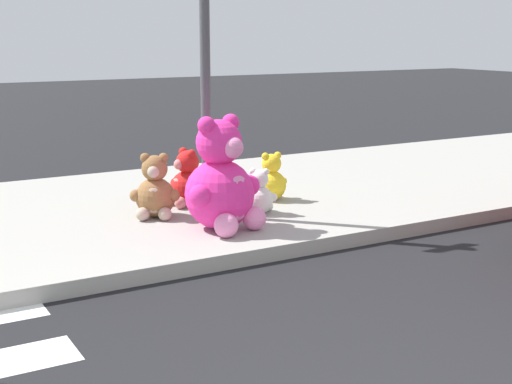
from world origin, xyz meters
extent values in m
cube|color=#9E9B93|center=(0.00, 5.20, 0.07)|extent=(28.00, 4.40, 0.15)
cylinder|color=#4C4C51|center=(1.00, 4.40, 1.75)|extent=(0.11, 0.11, 3.20)
sphere|color=#F22D93|center=(0.88, 3.85, 0.51)|extent=(0.72, 0.72, 0.72)
ellipsoid|color=pink|center=(0.95, 3.60, 0.51)|extent=(0.42, 0.26, 0.47)
sphere|color=#F22D93|center=(0.88, 3.85, 1.05)|extent=(0.47, 0.47, 0.47)
sphere|color=pink|center=(0.93, 3.66, 1.02)|extent=(0.22, 0.22, 0.22)
sphere|color=#F22D93|center=(1.03, 3.90, 1.24)|extent=(0.18, 0.18, 0.18)
sphere|color=#F22D93|center=(1.23, 3.86, 0.56)|extent=(0.22, 0.22, 0.22)
sphere|color=pink|center=(1.15, 3.61, 0.27)|extent=(0.25, 0.25, 0.25)
sphere|color=#F22D93|center=(0.72, 3.80, 1.24)|extent=(0.18, 0.18, 0.18)
sphere|color=#F22D93|center=(0.57, 3.67, 0.56)|extent=(0.22, 0.22, 0.22)
sphere|color=pink|center=(0.77, 3.50, 0.27)|extent=(0.25, 0.25, 0.25)
sphere|color=red|center=(1.02, 4.95, 0.36)|extent=(0.41, 0.41, 0.41)
ellipsoid|color=#DB7B7B|center=(0.87, 4.94, 0.36)|extent=(0.12, 0.24, 0.27)
sphere|color=red|center=(1.02, 4.95, 0.66)|extent=(0.27, 0.27, 0.27)
sphere|color=#DB7B7B|center=(0.91, 4.94, 0.65)|extent=(0.12, 0.12, 0.12)
sphere|color=red|center=(1.03, 4.86, 0.77)|extent=(0.10, 0.10, 0.10)
sphere|color=red|center=(0.99, 4.75, 0.39)|extent=(0.13, 0.13, 0.13)
sphere|color=#DB7B7B|center=(0.86, 4.82, 0.22)|extent=(0.14, 0.14, 0.14)
sphere|color=red|center=(1.01, 5.05, 0.77)|extent=(0.10, 0.10, 0.10)
sphere|color=red|center=(0.95, 5.14, 0.39)|extent=(0.13, 0.13, 0.13)
sphere|color=#DB7B7B|center=(0.83, 5.05, 0.22)|extent=(0.14, 0.14, 0.14)
sphere|color=white|center=(1.54, 4.18, 0.31)|extent=(0.32, 0.32, 0.32)
ellipsoid|color=white|center=(1.61, 4.27, 0.31)|extent=(0.18, 0.16, 0.21)
sphere|color=white|center=(1.54, 4.18, 0.54)|extent=(0.21, 0.21, 0.21)
sphere|color=white|center=(1.59, 4.25, 0.53)|extent=(0.10, 0.10, 0.10)
sphere|color=white|center=(1.48, 4.23, 0.63)|extent=(0.08, 0.08, 0.08)
sphere|color=white|center=(1.45, 4.31, 0.33)|extent=(0.10, 0.10, 0.10)
sphere|color=white|center=(1.55, 4.34, 0.20)|extent=(0.11, 0.11, 0.11)
sphere|color=white|center=(1.60, 4.14, 0.63)|extent=(0.08, 0.08, 0.08)
sphere|color=white|center=(1.68, 4.12, 0.33)|extent=(0.10, 0.10, 0.10)
sphere|color=white|center=(1.69, 4.23, 0.20)|extent=(0.11, 0.11, 0.11)
sphere|color=yellow|center=(2.01, 4.70, 0.33)|extent=(0.36, 0.36, 0.36)
ellipsoid|color=#F0DB80|center=(2.02, 4.83, 0.33)|extent=(0.20, 0.10, 0.23)
sphere|color=yellow|center=(2.01, 4.70, 0.60)|extent=(0.23, 0.23, 0.23)
sphere|color=#F0DB80|center=(2.02, 4.80, 0.58)|extent=(0.11, 0.11, 0.11)
sphere|color=yellow|center=(1.93, 4.71, 0.69)|extent=(0.09, 0.09, 0.09)
sphere|color=yellow|center=(1.84, 4.76, 0.36)|extent=(0.11, 0.11, 0.11)
sphere|color=#F0DB80|center=(1.92, 4.86, 0.21)|extent=(0.12, 0.12, 0.12)
sphere|color=yellow|center=(2.09, 4.69, 0.69)|extent=(0.09, 0.09, 0.09)
sphere|color=yellow|center=(2.18, 4.73, 0.36)|extent=(0.11, 0.11, 0.11)
sphere|color=#F0DB80|center=(2.12, 4.84, 0.21)|extent=(0.12, 0.12, 0.12)
sphere|color=olive|center=(0.48, 4.63, 0.37)|extent=(0.43, 0.43, 0.43)
ellipsoid|color=tan|center=(0.41, 4.49, 0.37)|extent=(0.26, 0.20, 0.28)
sphere|color=olive|center=(0.48, 4.63, 0.69)|extent=(0.29, 0.29, 0.29)
sphere|color=tan|center=(0.42, 4.52, 0.67)|extent=(0.13, 0.13, 0.13)
sphere|color=olive|center=(0.57, 4.58, 0.81)|extent=(0.11, 0.11, 0.11)
sphere|color=olive|center=(0.64, 4.48, 0.40)|extent=(0.14, 0.14, 0.14)
sphere|color=tan|center=(0.50, 4.41, 0.22)|extent=(0.15, 0.15, 0.15)
sphere|color=olive|center=(0.39, 4.68, 0.81)|extent=(0.11, 0.11, 0.11)
sphere|color=olive|center=(0.27, 4.68, 0.40)|extent=(0.14, 0.14, 0.14)
sphere|color=tan|center=(0.29, 4.52, 0.22)|extent=(0.15, 0.15, 0.15)
camera|label=1|loc=(-2.39, -2.62, 2.14)|focal=50.68mm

